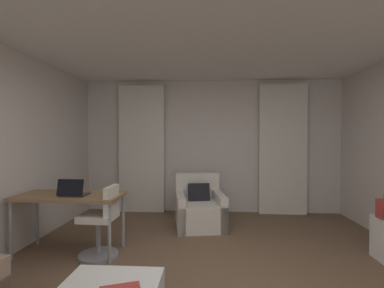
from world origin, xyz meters
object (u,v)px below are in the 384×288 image
at_px(laptop, 73,192).
at_px(desk, 70,200).
at_px(armchair, 199,209).
at_px(desk_chair, 101,225).

bearing_deg(laptop, desk, 133.34).
bearing_deg(desk, laptop, -46.66).
bearing_deg(laptop, armchair, 40.36).
bearing_deg(desk_chair, laptop, 179.80).
bearing_deg(desk, desk_chair, -11.88).
height_order(desk, laptop, laptop).
distance_m(desk_chair, laptop, 0.54).
bearing_deg(armchair, desk, -143.25).
xyz_separation_m(armchair, desk, (-1.60, -1.19, 0.41)).
xyz_separation_m(desk, desk_chair, (0.44, -0.09, -0.29)).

